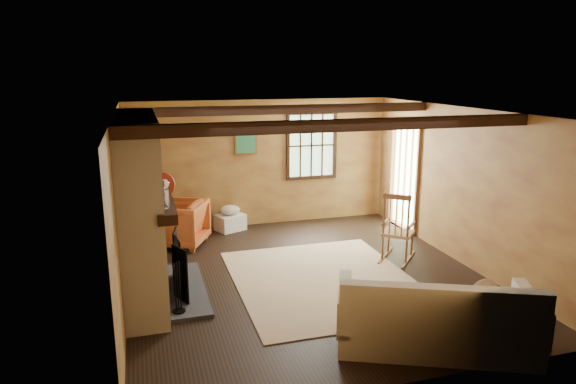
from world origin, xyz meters
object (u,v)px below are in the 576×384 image
object	(u,v)px
fireplace	(143,216)
rocking_chair	(397,231)
sofa	(436,321)
laundry_basket	(230,222)
armchair	(179,223)

from	to	relation	value
fireplace	rocking_chair	xyz separation A→B (m)	(3.83, 0.27, -0.64)
fireplace	sofa	size ratio (longest dim) A/B	1.04
laundry_basket	fireplace	bearing A→B (deg)	-121.78
fireplace	laundry_basket	world-z (taller)	fireplace
sofa	laundry_basket	xyz separation A→B (m)	(-1.40, 4.75, -0.15)
rocking_chair	laundry_basket	world-z (taller)	rocking_chair
fireplace	armchair	size ratio (longest dim) A/B	2.79
fireplace	rocking_chair	world-z (taller)	fireplace
fireplace	laundry_basket	xyz separation A→B (m)	(1.56, 2.52, -0.95)
laundry_basket	armchair	distance (m)	1.18
sofa	armchair	distance (m)	4.79
sofa	rocking_chair	bearing A→B (deg)	94.57
armchair	fireplace	bearing A→B (deg)	9.15
rocking_chair	laundry_basket	distance (m)	3.21
rocking_chair	fireplace	bearing A→B (deg)	46.02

